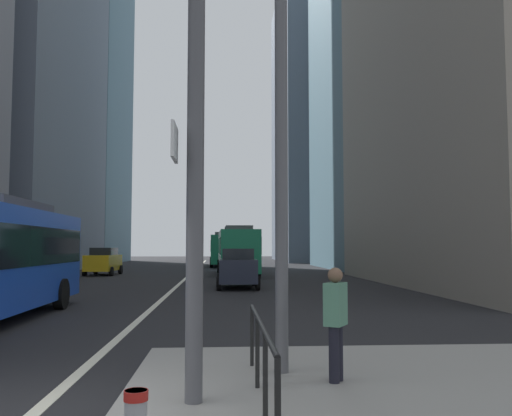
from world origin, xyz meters
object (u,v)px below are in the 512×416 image
object	(u,v)px
city_bus_red_distant	(224,248)
pedestrian_waiting	(336,318)
traffic_signal_gantry	(58,87)
car_receding_near	(238,268)
car_oncoming_mid	(103,261)
city_bus_red_receding	(237,249)
street_lamp_post	(281,44)

from	to	relation	value
city_bus_red_distant	pedestrian_waiting	world-z (taller)	city_bus_red_distant
traffic_signal_gantry	car_receding_near	bearing A→B (deg)	81.87
car_receding_near	car_oncoming_mid	bearing A→B (deg)	126.55
city_bus_red_distant	traffic_signal_gantry	size ratio (longest dim) A/B	1.92
city_bus_red_receding	car_receding_near	distance (m)	11.61
car_oncoming_mid	street_lamp_post	size ratio (longest dim) A/B	0.51
car_receding_near	traffic_signal_gantry	xyz separation A→B (m)	(-2.83, -19.82, 3.08)
car_oncoming_mid	traffic_signal_gantry	bearing A→B (deg)	-78.81
city_bus_red_receding	car_receding_near	size ratio (longest dim) A/B	2.55
car_receding_near	city_bus_red_distant	bearing A→B (deg)	91.20
city_bus_red_distant	car_oncoming_mid	bearing A→B (deg)	-117.85
city_bus_red_distant	car_receding_near	bearing A→B (deg)	-88.80
car_oncoming_mid	pedestrian_waiting	bearing A→B (deg)	-72.18
city_bus_red_receding	car_receding_near	xyz separation A→B (m)	(-0.29, -11.58, -0.85)
traffic_signal_gantry	city_bus_red_receding	bearing A→B (deg)	84.32
city_bus_red_receding	street_lamp_post	distance (m)	30.09
city_bus_red_distant	car_oncoming_mid	xyz separation A→B (m)	(-8.61, -16.30, -0.85)
city_bus_red_distant	car_oncoming_mid	distance (m)	18.45
car_oncoming_mid	pedestrian_waiting	size ratio (longest dim) A/B	2.55
street_lamp_post	car_oncoming_mid	bearing A→B (deg)	106.96
city_bus_red_receding	traffic_signal_gantry	world-z (taller)	traffic_signal_gantry
city_bus_red_distant	pedestrian_waiting	distance (m)	47.68
car_oncoming_mid	car_receding_near	size ratio (longest dim) A/B	0.97
car_oncoming_mid	traffic_signal_gantry	distance (m)	33.02
traffic_signal_gantry	street_lamp_post	size ratio (longest dim) A/B	0.75
street_lamp_post	city_bus_red_receding	bearing A→B (deg)	89.75
traffic_signal_gantry	city_bus_red_distant	bearing A→B (deg)	87.37
car_oncoming_mid	pedestrian_waiting	xyz separation A→B (m)	(10.08, -31.35, 0.05)
city_bus_red_receding	street_lamp_post	size ratio (longest dim) A/B	1.35
city_bus_red_distant	car_oncoming_mid	size ratio (longest dim) A/B	2.79
car_receding_near	street_lamp_post	xyz separation A→B (m)	(0.16, -18.31, 4.29)
car_oncoming_mid	car_receding_near	world-z (taller)	same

